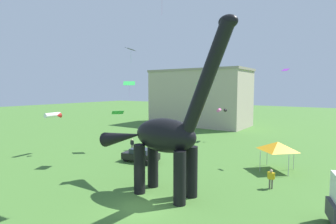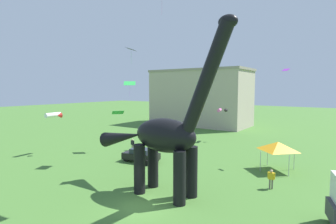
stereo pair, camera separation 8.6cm
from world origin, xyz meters
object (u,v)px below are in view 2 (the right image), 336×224
(dinosaur_sculpture, at_px, (164,135))
(kite_far_left, at_px, (54,115))
(person_photographer, at_px, (271,177))
(kite_drifting, at_px, (118,113))
(kite_high_left, at_px, (130,83))
(festival_canopy_tent, at_px, (278,146))
(kite_high_right, at_px, (286,70))
(person_strolling_adult, at_px, (133,143))
(kite_mid_left, at_px, (221,110))
(parked_sedan_left, at_px, (141,155))
(kite_near_low, at_px, (201,85))
(kite_far_right, at_px, (131,49))

(dinosaur_sculpture, bearing_deg, kite_far_left, 142.46)
(person_photographer, bearing_deg, kite_drifting, 153.22)
(kite_far_left, bearing_deg, kite_high_left, 47.96)
(festival_canopy_tent, bearing_deg, kite_high_right, 92.56)
(kite_high_right, bearing_deg, person_photographer, -84.03)
(person_strolling_adult, bearing_deg, kite_high_left, 93.19)
(kite_mid_left, height_order, kite_high_left, kite_high_left)
(parked_sedan_left, relative_size, kite_near_low, 2.03)
(festival_canopy_tent, bearing_deg, person_photographer, -82.19)
(festival_canopy_tent, xyz_separation_m, kite_far_right, (-14.96, -5.62, 10.33))
(person_photographer, bearing_deg, festival_canopy_tent, 48.17)
(parked_sedan_left, bearing_deg, kite_drifting, -81.78)
(parked_sedan_left, distance_m, person_strolling_adult, 6.02)
(kite_high_right, height_order, kite_drifting, kite_high_right)
(kite_high_right, bearing_deg, kite_high_left, -166.11)
(festival_canopy_tent, bearing_deg, kite_far_left, -160.93)
(dinosaur_sculpture, relative_size, parked_sedan_left, 2.97)
(person_photographer, height_order, kite_far_right, kite_far_right)
(kite_drifting, bearing_deg, dinosaur_sculpture, -7.95)
(kite_far_right, xyz_separation_m, kite_drifting, (3.14, -5.33, -6.65))
(kite_mid_left, height_order, kite_near_low, kite_near_low)
(person_photographer, height_order, kite_near_low, kite_near_low)
(kite_mid_left, xyz_separation_m, kite_drifting, (-0.47, -22.34, 1.27))
(kite_far_right, relative_size, kite_high_left, 0.86)
(kite_far_left, bearing_deg, festival_canopy_tent, 19.07)
(person_strolling_adult, xyz_separation_m, person_photographer, (19.19, -3.84, 0.04))
(parked_sedan_left, xyz_separation_m, kite_far_right, (-1.26, -0.08, 12.06))
(person_strolling_adult, bearing_deg, kite_mid_left, -6.24)
(kite_near_low, distance_m, kite_drifting, 17.49)
(kite_far_left, bearing_deg, kite_near_low, 49.05)
(dinosaur_sculpture, height_order, kite_high_right, dinosaur_sculpture)
(kite_high_right, bearing_deg, kite_mid_left, 143.39)
(parked_sedan_left, relative_size, person_photographer, 2.69)
(kite_mid_left, bearing_deg, dinosaur_sculpture, -76.78)
(kite_far_left, height_order, kite_drifting, kite_drifting)
(person_strolling_adult, bearing_deg, kite_far_left, 156.66)
(kite_far_left, xyz_separation_m, kite_near_low, (13.13, 15.13, 3.97))
(kite_mid_left, height_order, kite_drifting, kite_drifting)
(kite_drifting, bearing_deg, person_photographer, 22.85)
(kite_high_left, bearing_deg, kite_high_right, 13.89)
(festival_canopy_tent, xyz_separation_m, kite_drifting, (-11.82, -10.95, 3.67))
(person_strolling_adult, distance_m, kite_near_low, 12.92)
(parked_sedan_left, height_order, kite_high_right, kite_high_right)
(dinosaur_sculpture, height_order, kite_far_right, dinosaur_sculpture)
(person_photographer, distance_m, kite_mid_left, 21.27)
(dinosaur_sculpture, height_order, kite_near_low, dinosaur_sculpture)
(kite_near_low, relative_size, kite_high_right, 2.45)
(dinosaur_sculpture, height_order, kite_mid_left, dinosaur_sculpture)
(kite_far_right, height_order, kite_high_right, kite_far_right)
(person_strolling_adult, relative_size, kite_high_left, 0.77)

